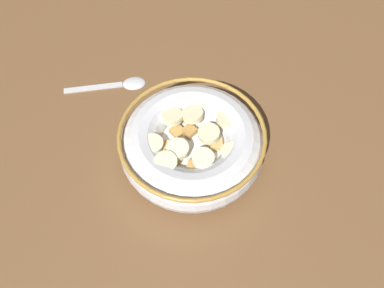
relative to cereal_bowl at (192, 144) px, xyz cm
name	(u,v)px	position (x,y,z in cm)	size (l,w,h in cm)	color
ground_plane	(192,159)	(0.00, -0.01, -4.10)	(109.66, 109.66, 2.00)	brown
cereal_bowl	(192,144)	(0.00, 0.00, 0.00)	(19.73, 19.73, 5.92)	silver
spoon	(122,83)	(-15.00, 8.68, -2.76)	(12.26, 7.84, 0.80)	silver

